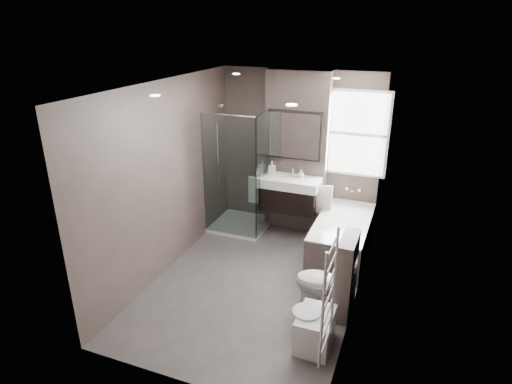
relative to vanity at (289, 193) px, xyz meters
The scene contains 15 objects.
room 1.53m from the vanity, 90.00° to the right, with size 2.70×3.90×2.70m.
vanity_pier 0.66m from the vanity, 90.00° to the left, with size 1.00×0.25×2.60m, color #514540.
vanity is the anchor object (origin of this frame).
mirror_cabinet 0.91m from the vanity, 90.00° to the left, with size 0.86×0.08×0.76m.
towel_left 0.56m from the vanity, behind, with size 0.24×0.06×0.44m, color silver.
towel_right 0.56m from the vanity, ahead, with size 0.24×0.06×0.44m, color silver.
shower_enclosure 0.80m from the vanity, behind, with size 0.90×0.90×2.00m.
bathtub 1.07m from the vanity, 19.37° to the right, with size 0.75×1.60×0.57m.
window 1.37m from the vanity, 26.58° to the left, with size 0.98×0.06×1.33m.
toilet 1.99m from the vanity, 60.31° to the right, with size 0.40×0.71×0.72m, color white.
cistern_box 2.08m from the vanity, 54.16° to the right, with size 0.19×0.55×1.00m.
bidet 2.63m from the vanity, 66.85° to the right, with size 0.43×0.50×0.52m.
towel_radiator 3.30m from the vanity, 67.55° to the right, with size 0.03×0.49×1.10m.
soap_bottle_a 0.49m from the vanity, 168.82° to the left, with size 0.10×0.10×0.21m, color white.
soap_bottle_b 0.36m from the vanity, 27.29° to the left, with size 0.09×0.09×0.12m, color white.
Camera 1 is at (1.76, -4.62, 3.27)m, focal length 30.00 mm.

